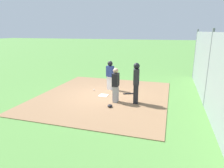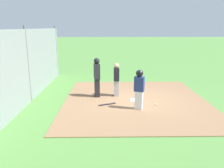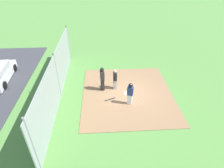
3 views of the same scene
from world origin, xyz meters
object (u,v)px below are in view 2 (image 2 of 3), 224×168
Objects in this scene: catcher_mask at (117,90)px; baseball at (156,104)px; catcher at (116,79)px; home_plate at (135,100)px; baseball_bat at (107,104)px; umpire at (97,76)px; runner at (139,87)px.

baseball is at bearing 36.69° from catcher_mask.
catcher is 2.32m from baseball.
home_plate is 1.63m from catcher_mask.
baseball_bat is at bearing -13.16° from catcher_mask.
home_plate is at bearing -38.60° from catcher.
catcher is 1.62m from baseball_bat.
catcher is at bearing -3.74° from catcher_mask.
umpire is 3.05m from baseball.
catcher_mask is 2.69m from baseball.
catcher is 2.04m from runner.
umpire reaches higher than catcher.
umpire reaches higher than home_plate.
catcher is at bearing 44.60° from runner.
baseball_bat is at bearing -92.32° from baseball.
runner is at bearing -55.15° from umpire.
catcher is 2.05× the size of baseball_bat.
catcher is at bearing -3.61° from umpire.
catcher is 1.06m from catcher_mask.
baseball_bat is at bearing -78.96° from umpire.
umpire is at bearing -172.34° from catcher.
catcher reaches higher than catcher_mask.
catcher reaches higher than baseball_bat.
runner reaches higher than baseball.
catcher_mask is at bearing 37.24° from runner.
baseball_bat reaches higher than home_plate.
baseball is at bearing -41.94° from runner.
runner reaches higher than catcher.
runner reaches higher than catcher_mask.
catcher is at bearing -129.34° from home_plate.
baseball_bat is (1.34, -0.44, -0.80)m from catcher.
catcher_mask reaches higher than baseball.
catcher_mask is (-0.73, 0.05, -0.77)m from catcher.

